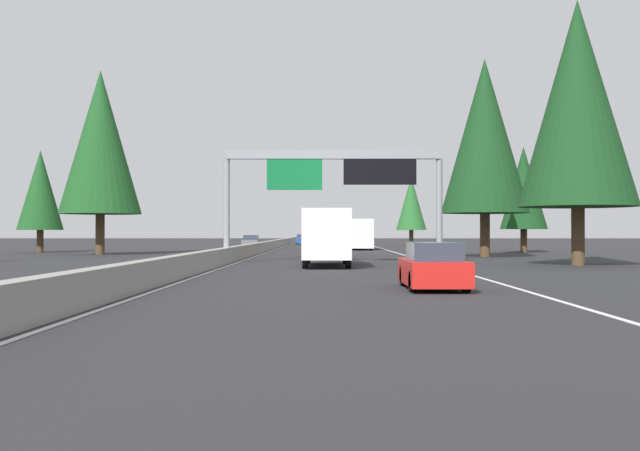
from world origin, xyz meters
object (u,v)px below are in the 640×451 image
Objects in this scene: sign_gantry_overhead at (336,173)px; conifer_left_mid at (40,190)px; conifer_right_far at (524,188)px; box_truck_far_right at (327,236)px; conifer_right_distant at (411,203)px; sedan_mid_right at (302,240)px; minivan_near_right at (326,243)px; conifer_right_near at (578,103)px; sedan_far_left at (433,267)px; oncoming_near at (251,242)px; conifer_right_mid at (485,136)px; bus_distant_a at (359,233)px; conifer_left_near at (100,142)px.

sign_gantry_overhead is 34.89m from conifer_left_mid.
box_truck_far_right is at bearing 147.86° from conifer_right_far.
conifer_right_distant reaches higher than conifer_right_far.
conifer_right_distant is at bearing 8.51° from conifer_right_far.
box_truck_far_right is 67.25m from conifer_right_distant.
minivan_near_right reaches higher than sedan_mid_right.
conifer_right_near is 1.58× the size of conifer_left_mid.
conifer_left_mid reaches higher than sign_gantry_overhead.
box_truck_far_right is at bearing -137.27° from conifer_left_mid.
sedan_far_left is (-20.24, -2.81, -4.51)m from sign_gantry_overhead.
box_truck_far_right reaches higher than oncoming_near.
conifer_right_near reaches higher than oncoming_near.
conifer_right_distant is at bearing -43.79° from conifer_left_mid.
minivan_near_right is at bearing 77.36° from conifer_right_mid.
conifer_right_near is 1.00× the size of conifer_right_mid.
sedan_far_left is at bearing 179.98° from bus_distant_a.
conifer_right_far reaches higher than box_truck_far_right.
bus_distant_a is (35.90, -2.83, -3.48)m from sign_gantry_overhead.
conifer_left_mid is (43.65, 28.68, 4.82)m from sedan_far_left.
conifer_right_far is at bearing -78.83° from conifer_left_near.
oncoming_near is 0.47× the size of conifer_right_far.
sign_gantry_overhead is 13.79m from conifer_right_near.
conifer_right_near reaches higher than conifer_left_mid.
conifer_right_mid is 1.58× the size of conifer_left_mid.
bus_distant_a is at bearing 61.46° from oncoming_near.
conifer_left_mid is (23.41, 25.87, 0.31)m from sign_gantry_overhead.
bus_distant_a is at bearing -4.83° from box_truck_far_right.
box_truck_far_right is at bearing 172.25° from sign_gantry_overhead.
conifer_left_mid is at bearing 55.84° from conifer_right_near.
conifer_right_far reaches higher than sign_gantry_overhead.
conifer_right_near is (-38.85, -10.17, 7.02)m from bus_distant_a.
conifer_right_mid reaches higher than sedan_far_left.
conifer_right_near is at bearing 171.64° from conifer_right_far.
minivan_near_right is 0.34× the size of conifer_left_near.
sign_gantry_overhead is at bearing 135.77° from conifer_right_mid.
conifer_right_mid is at bearing 154.47° from conifer_right_far.
sign_gantry_overhead reaches higher than bus_distant_a.
oncoming_near is (-27.76, 4.90, 0.00)m from sedan_mid_right.
sedan_far_left is 52.45m from conifer_left_mid.
conifer_right_mid reaches higher than box_truck_far_right.
sedan_far_left is at bearing 174.18° from conifer_right_distant.
conifer_right_mid is (31.45, -8.10, 8.06)m from sedan_far_left.
conifer_right_distant reaches higher than minivan_near_right.
conifer_left_mid is at bearing 33.30° from sedan_far_left.
sedan_mid_right is at bearing 13.18° from conifer_right_near.
oncoming_near is at bearing 10.70° from sedan_far_left.
conifer_right_distant is at bearing -13.72° from minivan_near_right.
conifer_right_mid is at bearing -161.87° from bus_distant_a.
bus_distant_a is at bearing 49.44° from conifer_right_far.
minivan_near_right is 0.53× the size of conifer_right_distant.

